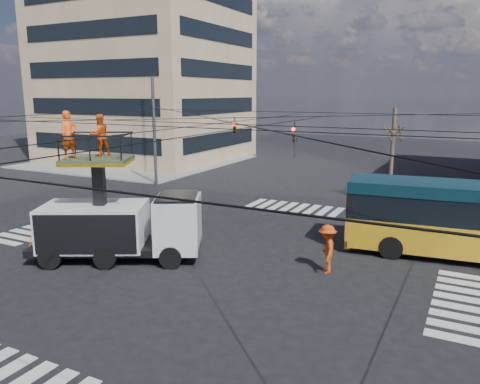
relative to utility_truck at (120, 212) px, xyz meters
name	(u,v)px	position (x,y,z in m)	size (l,w,h in m)	color
ground	(212,257)	(3.32, 1.82, -2.03)	(120.00, 120.00, 0.00)	black
sidewalk_nw	(139,161)	(-17.68, 22.82, -1.97)	(18.00, 18.00, 0.12)	slate
crosswalks	(212,257)	(3.32, 1.82, -2.02)	(22.40, 22.40, 0.02)	silver
building_tower	(143,11)	(-18.65, 25.80, 12.97)	(18.06, 16.06, 30.00)	#8C7259
overhead_network	(214,157)	(3.25, 2.23, 2.26)	(24.24, 24.24, 8.00)	#2D2D30
tree_a	(394,131)	(8.32, 15.32, 2.60)	(2.00, 2.00, 6.00)	#382B21
utility_truck	(120,212)	(0.00, 0.00, 0.00)	(7.27, 5.30, 6.22)	black
traffic_cone	(32,242)	(-4.25, -1.07, -1.64)	(0.36, 0.36, 0.77)	orange
worker_ground	(93,237)	(-1.37, -0.24, -1.22)	(0.95, 0.39, 1.62)	#ED5D0F
flagger	(327,249)	(8.18, 2.40, -1.06)	(1.25, 0.72, 1.93)	#E8470E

